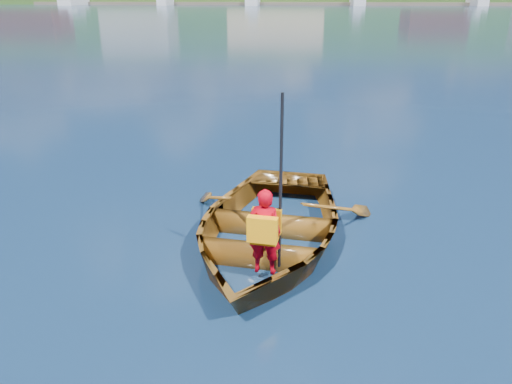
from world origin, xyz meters
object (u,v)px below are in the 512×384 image
at_px(child_paddler, 265,230).
at_px(dock, 301,4).
at_px(marina_yachts, 292,0).
at_px(rowboat, 267,226).

height_order(child_paddler, dock, child_paddler).
height_order(child_paddler, marina_yachts, marina_yachts).
xyz_separation_m(child_paddler, marina_yachts, (0.08, 144.19, 0.75)).
height_order(rowboat, marina_yachts, marina_yachts).
bearing_deg(child_paddler, marina_yachts, 89.97).
bearing_deg(child_paddler, dock, 89.04).
relative_size(rowboat, marina_yachts, 0.03).
height_order(rowboat, dock, dock).
relative_size(dock, marina_yachts, 1.12).
xyz_separation_m(rowboat, dock, (2.52, 147.97, 0.15)).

